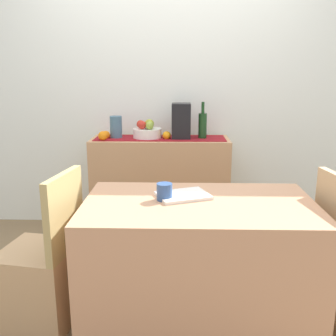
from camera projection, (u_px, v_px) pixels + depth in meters
ground_plane at (165, 285)px, 2.68m from camera, size 6.40×6.40×0.02m
room_wall_rear at (169, 80)px, 3.50m from camera, size 6.40×0.06×2.70m
sideboard_console at (160, 186)px, 3.47m from camera, size 1.19×0.42×0.86m
table_runner at (160, 138)px, 3.37m from camera, size 1.12×0.32×0.01m
fruit_bowl at (147, 133)px, 3.36m from camera, size 0.25×0.25×0.08m
apple_center at (142, 125)px, 3.31m from camera, size 0.07×0.07×0.07m
apple_upper at (149, 124)px, 3.36m from camera, size 0.08×0.08×0.08m
apple_front at (150, 126)px, 3.29m from camera, size 0.07×0.07×0.07m
apple_left at (141, 124)px, 3.37m from camera, size 0.07×0.07×0.07m
wine_bottle at (203, 125)px, 3.33m from camera, size 0.07×0.07×0.31m
coffee_maker at (181, 121)px, 3.33m from camera, size 0.16×0.18×0.30m
ceramic_vase at (116, 127)px, 3.35m from camera, size 0.10×0.10×0.19m
orange_loose_far at (103, 136)px, 3.25m from camera, size 0.08×0.08×0.08m
orange_loose_end at (106, 135)px, 3.35m from camera, size 0.07×0.07×0.07m
orange_loose_near_bowl at (167, 135)px, 3.31m from camera, size 0.07×0.07×0.07m
dining_table at (198, 264)px, 2.19m from camera, size 1.26×0.74×0.74m
open_book at (183, 195)px, 2.18m from camera, size 0.34×0.30×0.02m
coffee_cup at (164, 192)px, 2.12m from camera, size 0.09×0.09×0.09m
chair_near_window at (43, 279)px, 2.24m from camera, size 0.46×0.46×0.90m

